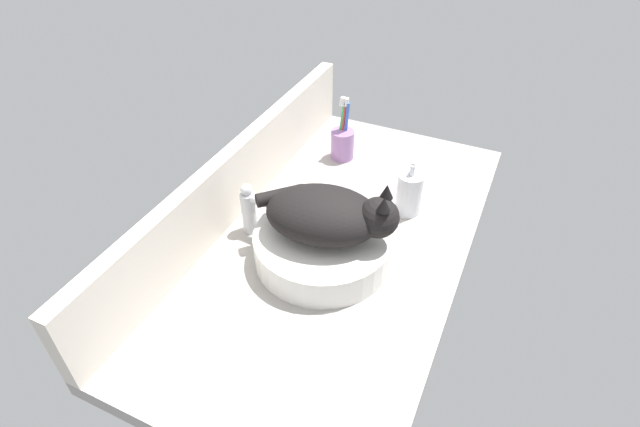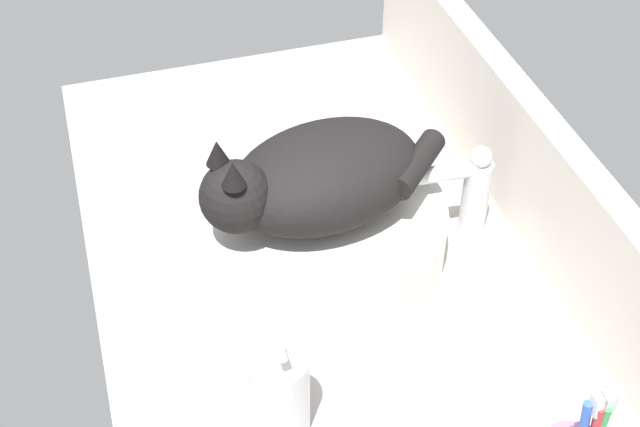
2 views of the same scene
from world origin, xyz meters
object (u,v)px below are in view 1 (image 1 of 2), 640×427
(cat, at_px, (329,215))
(faucet, at_px, (252,208))
(toothbrush_cup, at_px, (342,142))
(soap_dispenser, at_px, (409,193))
(sink_basin, at_px, (323,246))

(cat, height_order, faucet, cat)
(toothbrush_cup, bearing_deg, cat, -161.38)
(faucet, distance_m, soap_dispenser, 0.39)
(cat, height_order, soap_dispenser, cat)
(faucet, xyz_separation_m, soap_dispenser, (0.23, -0.31, -0.02))
(sink_basin, bearing_deg, soap_dispenser, -27.10)
(cat, distance_m, toothbrush_cup, 0.44)
(sink_basin, relative_size, toothbrush_cup, 1.66)
(cat, bearing_deg, sink_basin, 104.74)
(sink_basin, height_order, soap_dispenser, soap_dispenser)
(cat, bearing_deg, toothbrush_cup, 18.62)
(cat, bearing_deg, faucet, 86.92)
(soap_dispenser, height_order, toothbrush_cup, toothbrush_cup)
(sink_basin, distance_m, cat, 0.09)
(sink_basin, xyz_separation_m, cat, (0.00, -0.01, 0.09))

